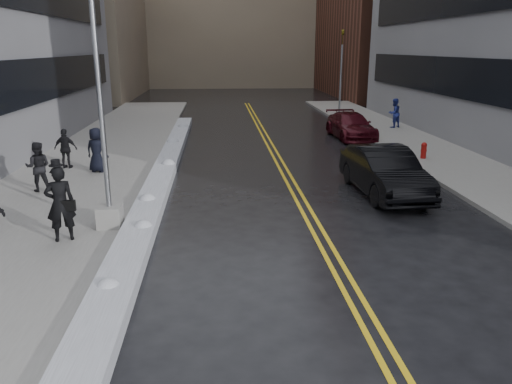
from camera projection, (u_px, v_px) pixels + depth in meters
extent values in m
plane|color=black|center=(231.00, 256.00, 12.36)|extent=(160.00, 160.00, 0.00)
cube|color=gray|center=(91.00, 166.00, 21.49)|extent=(5.50, 50.00, 0.15)
cube|color=gray|center=(444.00, 159.00, 22.66)|extent=(4.00, 50.00, 0.15)
cube|color=gold|center=(277.00, 164.00, 22.11)|extent=(0.12, 50.00, 0.01)
cube|color=gold|center=(284.00, 164.00, 22.13)|extent=(0.12, 50.00, 0.01)
cube|color=silver|center=(163.00, 173.00, 19.79)|extent=(0.90, 30.00, 0.34)
cube|color=gray|center=(65.00, 6.00, 50.81)|extent=(14.00, 22.00, 18.00)
cube|color=gray|center=(232.00, 1.00, 66.87)|extent=(36.00, 16.00, 22.00)
cube|color=gray|center=(110.00, 216.00, 13.90)|extent=(0.65, 0.65, 0.60)
cylinder|color=gray|center=(98.00, 77.00, 12.84)|extent=(0.14, 0.14, 7.00)
cylinder|color=maroon|center=(424.00, 152.00, 22.48)|extent=(0.24, 0.24, 0.60)
sphere|color=maroon|center=(424.00, 145.00, 22.39)|extent=(0.26, 0.26, 0.26)
cylinder|color=maroon|center=(424.00, 151.00, 22.46)|extent=(0.25, 0.10, 0.10)
cylinder|color=gray|center=(341.00, 81.00, 35.23)|extent=(0.14, 0.14, 5.00)
imported|color=#594C0C|center=(343.00, 37.00, 34.39)|extent=(0.16, 0.20, 1.00)
imported|color=black|center=(60.00, 204.00, 12.73)|extent=(0.84, 0.70, 1.98)
imported|color=black|center=(38.00, 167.00, 17.21)|extent=(0.92, 0.76, 1.73)
imported|color=black|center=(97.00, 150.00, 19.88)|extent=(0.99, 0.79, 1.78)
imported|color=black|center=(66.00, 149.00, 20.51)|extent=(1.01, 0.55, 1.64)
imported|color=navy|center=(394.00, 113.00, 30.95)|extent=(1.08, 1.00, 1.79)
imported|color=black|center=(384.00, 172.00, 17.32)|extent=(2.03, 5.12, 1.66)
imported|color=#3D0912|center=(351.00, 126.00, 28.22)|extent=(2.20, 4.95, 1.41)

